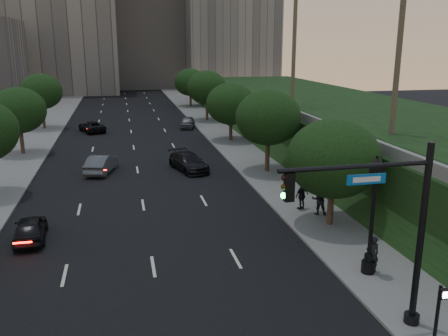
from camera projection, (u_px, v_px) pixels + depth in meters
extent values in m
plane|color=black|center=(163.00, 327.00, 17.60)|extent=(160.00, 160.00, 0.00)
cube|color=black|center=(134.00, 152.00, 45.93)|extent=(16.00, 140.00, 0.02)
cube|color=slate|center=(237.00, 146.00, 48.04)|extent=(4.50, 140.00, 0.15)
cube|color=slate|center=(22.00, 156.00, 43.78)|extent=(4.50, 140.00, 0.15)
cube|color=black|center=(354.00, 127.00, 48.09)|extent=(18.00, 90.00, 4.00)
cube|color=slate|center=(275.00, 106.00, 45.73)|extent=(0.35, 90.00, 0.70)
cube|color=gray|center=(51.00, 14.00, 97.48)|extent=(26.00, 20.00, 32.00)
cube|color=#9D9690|center=(147.00, 31.00, 111.84)|extent=(22.00, 18.00, 26.00)
cube|color=gray|center=(227.00, 8.00, 108.63)|extent=(20.00, 22.00, 36.00)
cylinder|color=#38281C|center=(331.00, 203.00, 26.93)|extent=(0.36, 0.36, 2.86)
ellipsoid|color=black|center=(333.00, 158.00, 26.26)|extent=(5.20, 5.20, 4.42)
cylinder|color=#38281C|center=(267.00, 153.00, 38.21)|extent=(0.36, 0.36, 3.21)
ellipsoid|color=black|center=(268.00, 117.00, 37.47)|extent=(5.20, 5.20, 4.42)
cylinder|color=#38281C|center=(231.00, 128.00, 50.53)|extent=(0.36, 0.36, 2.86)
ellipsoid|color=black|center=(231.00, 104.00, 49.87)|extent=(5.20, 5.20, 4.42)
cylinder|color=#38281C|center=(207.00, 109.00, 63.71)|extent=(0.36, 0.36, 3.21)
ellipsoid|color=black|center=(207.00, 87.00, 62.96)|extent=(5.20, 5.20, 4.42)
cylinder|color=#38281C|center=(191.00, 98.00, 77.92)|extent=(0.36, 0.36, 2.86)
ellipsoid|color=black|center=(190.00, 82.00, 77.25)|extent=(5.20, 5.20, 4.42)
cylinder|color=#38281C|center=(22.00, 139.00, 44.35)|extent=(0.36, 0.36, 2.99)
ellipsoid|color=black|center=(18.00, 110.00, 43.66)|extent=(5.00, 5.00, 4.25)
cylinder|color=#38281C|center=(43.00, 116.00, 57.54)|extent=(0.36, 0.36, 3.26)
ellipsoid|color=black|center=(41.00, 92.00, 56.78)|extent=(5.00, 5.00, 4.25)
cylinder|color=#4C4233|center=(399.00, 46.00, 31.89)|extent=(0.40, 0.40, 12.00)
cylinder|color=#4C4233|center=(295.00, 32.00, 46.37)|extent=(0.40, 0.40, 14.50)
cylinder|color=black|center=(421.00, 239.00, 16.78)|extent=(0.24, 0.24, 7.00)
cylinder|color=black|center=(411.00, 320.00, 17.61)|extent=(0.56, 0.56, 0.50)
cylinder|color=black|center=(356.00, 167.00, 15.50)|extent=(5.40, 0.16, 0.16)
cube|color=black|center=(289.00, 187.00, 15.16)|extent=(0.32, 0.22, 0.95)
sphere|color=black|center=(284.00, 178.00, 15.04)|extent=(0.20, 0.20, 0.20)
sphere|color=#3F2B0A|center=(284.00, 187.00, 15.12)|extent=(0.20, 0.20, 0.20)
sphere|color=#19F24C|center=(284.00, 196.00, 15.20)|extent=(0.20, 0.20, 0.20)
cube|color=#0E63B8|center=(366.00, 179.00, 15.70)|extent=(1.40, 0.05, 0.35)
cylinder|color=black|center=(368.00, 268.00, 21.43)|extent=(0.60, 0.60, 0.70)
cylinder|color=black|center=(369.00, 258.00, 21.30)|extent=(0.40, 0.40, 0.40)
cylinder|color=black|center=(372.00, 217.00, 20.80)|extent=(0.18, 0.18, 3.60)
cube|color=black|center=(376.00, 173.00, 20.28)|extent=(0.42, 0.42, 0.70)
cone|color=black|center=(377.00, 161.00, 20.15)|extent=(0.64, 0.64, 0.35)
sphere|color=black|center=(377.00, 157.00, 20.10)|extent=(0.14, 0.14, 0.14)
cylinder|color=black|center=(437.00, 319.00, 15.88)|extent=(0.12, 0.12, 2.50)
cube|color=black|center=(444.00, 294.00, 15.44)|extent=(0.30, 0.14, 0.35)
cube|color=white|center=(445.00, 295.00, 15.37)|extent=(0.18, 0.02, 0.22)
imported|color=black|center=(30.00, 228.00, 25.20)|extent=(1.82, 4.01, 1.34)
imported|color=#505257|center=(101.00, 164.00, 38.39)|extent=(2.73, 4.80, 1.50)
imported|color=black|center=(92.00, 126.00, 56.06)|extent=(3.65, 5.21, 1.32)
imported|color=black|center=(188.00, 162.00, 39.06)|extent=(3.27, 5.31, 1.44)
imported|color=#53565A|center=(187.00, 122.00, 58.71)|extent=(2.53, 4.34, 1.39)
imported|color=black|center=(372.00, 254.00, 21.33)|extent=(0.64, 0.43, 1.73)
imported|color=black|center=(319.00, 199.00, 28.55)|extent=(1.08, 0.94, 1.90)
imported|color=black|center=(302.00, 195.00, 29.45)|extent=(1.14, 0.84, 1.79)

